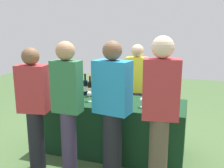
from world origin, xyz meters
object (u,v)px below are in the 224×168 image
object	(u,v)px
wine_bottle_4	(121,91)
wine_glass_3	(142,101)
wine_glass_4	(149,100)
guest_3	(160,110)
wine_glass_1	(89,94)
wine_bottle_0	(67,88)
wine_bottle_5	(126,93)
wine_glass_2	(121,99)
guest_2	(112,107)
wine_glass_5	(163,100)
guest_1	(67,103)
wine_bottle_6	(161,94)
wine_bottle_3	(109,90)
wine_bottle_2	(90,89)
server_pouring	(137,87)
guest_0	(34,105)
wine_bottle_1	(85,87)
wine_bottle_7	(170,96)
wine_glass_0	(72,95)

from	to	relation	value
wine_bottle_4	wine_glass_3	size ratio (longest dim) A/B	2.34
wine_glass_4	guest_3	distance (m)	0.62
wine_glass_1	guest_3	xyz separation A→B (m)	(1.07, -0.59, 0.07)
wine_bottle_0	wine_bottle_5	xyz separation A→B (m)	(0.95, -0.00, -0.00)
wine_glass_2	wine_glass_3	world-z (taller)	wine_glass_2
wine_glass_3	guest_2	xyz separation A→B (m)	(-0.27, -0.45, 0.03)
wine_glass_3	wine_glass_5	world-z (taller)	wine_glass_5
guest_1	guest_2	distance (m)	0.54
wine_bottle_6	wine_glass_2	distance (m)	0.63
wine_bottle_4	wine_bottle_3	bearing A→B (deg)	-174.32
wine_bottle_6	wine_glass_2	bearing A→B (deg)	-139.29
wine_bottle_3	wine_bottle_2	bearing A→B (deg)	178.16
guest_1	wine_glass_2	bearing A→B (deg)	47.68
wine_bottle_2	wine_glass_5	xyz separation A→B (m)	(1.13, -0.25, -0.01)
server_pouring	guest_0	world-z (taller)	guest_0
wine_bottle_6	wine_glass_3	world-z (taller)	wine_bottle_6
wine_bottle_6	wine_glass_3	size ratio (longest dim) A/B	2.28
guest_0	server_pouring	bearing A→B (deg)	45.42
wine_bottle_1	wine_glass_1	size ratio (longest dim) A/B	2.22
wine_bottle_5	wine_bottle_6	xyz separation A→B (m)	(0.49, 0.12, -0.00)
wine_glass_2	server_pouring	bearing A→B (deg)	88.78
wine_bottle_6	guest_1	distance (m)	1.36
guest_0	guest_1	world-z (taller)	guest_1
wine_glass_2	wine_bottle_1	bearing A→B (deg)	150.27
wine_glass_3	wine_bottle_4	bearing A→B (deg)	140.94
wine_bottle_0	wine_bottle_3	xyz separation A→B (m)	(0.68, 0.05, 0.01)
wine_bottle_1	wine_bottle_4	xyz separation A→B (m)	(0.59, -0.04, -0.00)
wine_bottle_1	wine_bottle_5	xyz separation A→B (m)	(0.68, -0.11, -0.01)
wine_bottle_0	wine_bottle_3	world-z (taller)	wine_bottle_3
wine_bottle_0	wine_bottle_3	bearing A→B (deg)	4.19
wine_bottle_4	wine_bottle_7	world-z (taller)	wine_bottle_4
wine_bottle_7	wine_glass_3	bearing A→B (deg)	-138.65
wine_bottle_6	wine_bottle_0	bearing A→B (deg)	-175.25
wine_bottle_2	wine_bottle_3	xyz separation A→B (m)	(0.31, -0.01, 0.01)
wine_glass_2	wine_glass_5	distance (m)	0.55
wine_bottle_7	guest_3	xyz separation A→B (m)	(-0.03, -0.85, 0.07)
wine_bottle_4	guest_1	world-z (taller)	guest_1
wine_glass_0	guest_3	world-z (taller)	guest_3
wine_bottle_0	wine_bottle_7	world-z (taller)	wine_bottle_0
wine_bottle_3	guest_2	distance (m)	0.80
wine_glass_3	wine_glass_0	bearing A→B (deg)	-177.60
wine_glass_0	wine_glass_1	size ratio (longest dim) A/B	0.88
wine_bottle_7	guest_0	bearing A→B (deg)	-150.73
wine_bottle_2	guest_1	xyz separation A→B (m)	(0.08, -0.88, 0.03)
wine_bottle_6	wine_glass_0	distance (m)	1.26
guest_1	wine_glass_3	bearing A→B (deg)	37.84
wine_bottle_2	wine_bottle_7	world-z (taller)	wine_bottle_2
wine_bottle_0	guest_2	distance (m)	1.20
wine_bottle_4	guest_0	distance (m)	1.25
wine_bottle_1	wine_bottle_2	size ratio (longest dim) A/B	1.06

